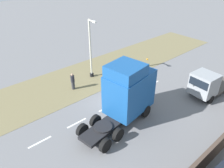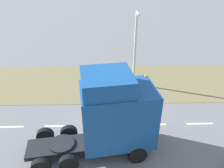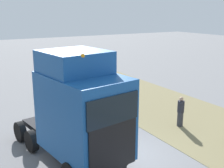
% 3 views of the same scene
% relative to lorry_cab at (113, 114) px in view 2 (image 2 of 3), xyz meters
% --- Properties ---
extents(ground_plane, '(120.00, 120.00, 0.00)m').
position_rel_lorry_cab_xyz_m(ground_plane, '(-2.08, 0.27, -2.49)').
color(ground_plane, slate).
rests_on(ground_plane, ground).
extents(grass_verge, '(7.00, 44.00, 0.01)m').
position_rel_lorry_cab_xyz_m(grass_verge, '(-8.08, 0.27, -2.48)').
color(grass_verge, olive).
rests_on(grass_verge, ground).
extents(lane_markings, '(0.16, 14.60, 0.00)m').
position_rel_lorry_cab_xyz_m(lane_markings, '(-2.08, -0.43, -2.49)').
color(lane_markings, white).
rests_on(lane_markings, ground).
extents(lorry_cab, '(3.51, 7.23, 5.10)m').
position_rel_lorry_cab_xyz_m(lorry_cab, '(0.00, 0.00, 0.00)').
color(lorry_cab, black).
rests_on(lorry_cab, ground).
extents(lamp_post, '(1.33, 0.42, 6.41)m').
position_rel_lorry_cab_xyz_m(lamp_post, '(-7.59, 2.03, 0.36)').
color(lamp_post, black).
rests_on(lamp_post, ground).
extents(pedestrian, '(0.39, 0.39, 1.78)m').
position_rel_lorry_cab_xyz_m(pedestrian, '(-6.72, -0.98, -1.62)').
color(pedestrian, '#333338').
rests_on(pedestrian, ground).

